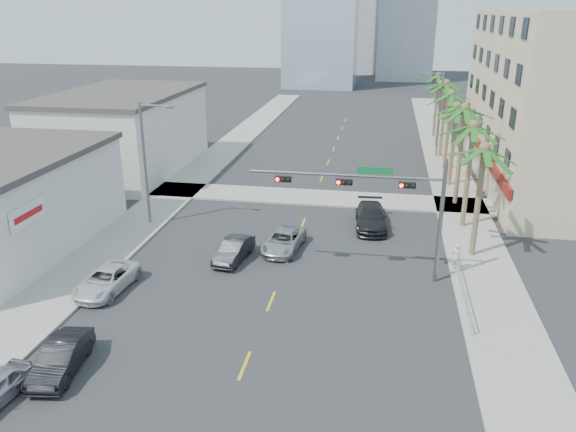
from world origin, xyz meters
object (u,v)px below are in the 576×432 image
at_px(car_lane_right, 371,217).
at_px(car_parked_mid, 62,358).
at_px(car_parked_far, 107,280).
at_px(car_lane_center, 284,241).
at_px(traffic_signal_mast, 384,197).
at_px(pedestrian, 456,256).
at_px(car_lane_left, 234,250).

bearing_deg(car_lane_right, car_parked_mid, -127.04).
distance_m(car_parked_far, car_lane_right, 19.03).
bearing_deg(car_lane_center, traffic_signal_mast, -19.11).
xyz_separation_m(car_parked_mid, pedestrian, (18.10, 13.33, 0.28)).
height_order(car_parked_mid, car_lane_center, car_parked_mid).
xyz_separation_m(car_parked_mid, car_lane_left, (4.40, 12.65, -0.02)).
height_order(car_parked_mid, pedestrian, pedestrian).
xyz_separation_m(car_lane_left, pedestrian, (13.70, 0.68, 0.31)).
relative_size(car_parked_mid, car_lane_right, 0.78).
distance_m(car_parked_far, car_lane_center, 11.49).
relative_size(car_parked_far, car_lane_left, 1.15).
bearing_deg(car_parked_mid, car_lane_left, 63.02).
xyz_separation_m(traffic_signal_mast, car_lane_center, (-6.35, 3.04, -4.41)).
bearing_deg(traffic_signal_mast, car_lane_center, 154.45).
bearing_deg(traffic_signal_mast, car_lane_left, 174.13).
bearing_deg(car_lane_left, traffic_signal_mast, 1.80).
bearing_deg(car_lane_center, car_parked_mid, -109.70).
bearing_deg(car_parked_far, traffic_signal_mast, 21.18).
relative_size(car_lane_center, pedestrian, 2.81).
distance_m(car_parked_mid, car_lane_center, 16.42).
height_order(car_lane_left, car_lane_center, car_lane_left).
relative_size(car_parked_far, pedestrian, 2.82).
bearing_deg(pedestrian, car_lane_right, -55.42).
height_order(car_lane_center, pedestrian, pedestrian).
distance_m(car_lane_left, car_lane_right, 11.06).
distance_m(car_parked_mid, pedestrian, 22.48).
bearing_deg(car_parked_far, car_parked_mid, -72.46).
height_order(car_parked_mid, car_lane_right, car_lane_right).
bearing_deg(car_parked_far, pedestrian, 22.11).
bearing_deg(car_lane_right, traffic_signal_mast, -88.68).
bearing_deg(car_parked_mid, pedestrian, 28.56).
height_order(traffic_signal_mast, car_lane_center, traffic_signal_mast).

